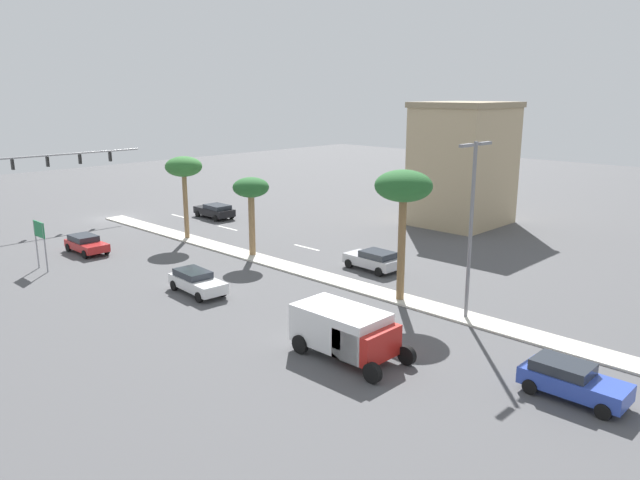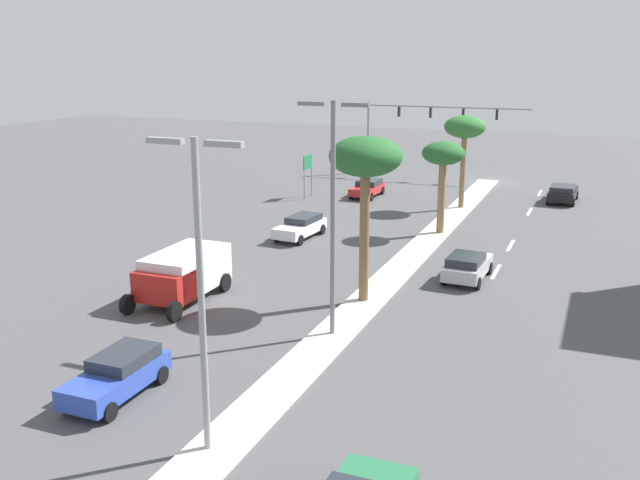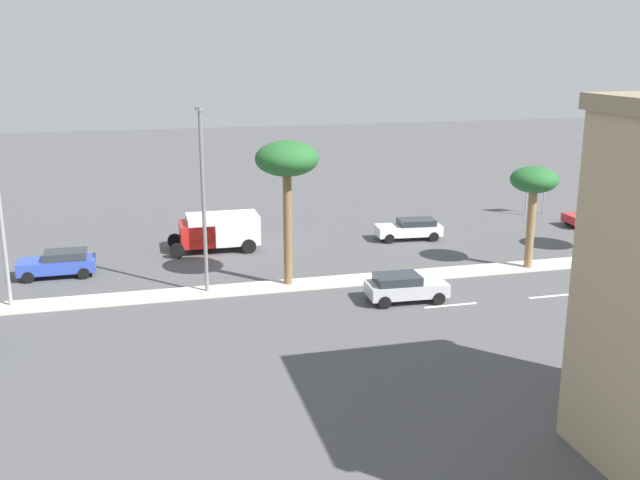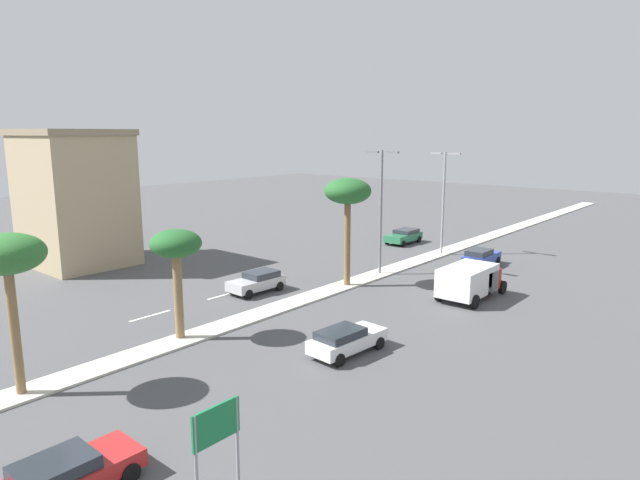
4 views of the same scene
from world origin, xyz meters
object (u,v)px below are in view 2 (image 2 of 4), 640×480
object	(u,v)px
street_lamp_outboard	(333,201)
sedan_blue_outboard	(118,374)
sedan_black_leading	(563,193)
palm_tree_left	(465,129)
traffic_signal_gantry	(410,127)
sedan_white_left	(301,226)
directional_road_sign	(308,167)
palm_tree_right	(366,161)
sedan_red_inboard	(367,188)
street_lamp_near	(200,273)
palm_tree_inboard	(443,157)
sedan_silver_near	(467,266)
box_truck	(181,274)

from	to	relation	value
street_lamp_outboard	sedan_blue_outboard	size ratio (longest dim) A/B	2.29
sedan_black_leading	palm_tree_left	bearing A→B (deg)	38.11
traffic_signal_gantry	sedan_white_left	bearing A→B (deg)	89.80
directional_road_sign	palm_tree_right	distance (m)	25.27
directional_road_sign	sedan_red_inboard	bearing A→B (deg)	-151.41
traffic_signal_gantry	sedan_black_leading	size ratio (longest dim) A/B	3.39
street_lamp_near	sedan_blue_outboard	xyz separation A→B (m)	(4.66, -1.92, -4.75)
palm_tree_left	palm_tree_inboard	world-z (taller)	palm_tree_left
palm_tree_left	palm_tree_right	bearing A→B (deg)	89.60
directional_road_sign	palm_tree_left	size ratio (longest dim) A/B	0.51
directional_road_sign	traffic_signal_gantry	bearing A→B (deg)	-108.83
street_lamp_outboard	street_lamp_near	size ratio (longest dim) A/B	1.04
palm_tree_inboard	sedan_blue_outboard	size ratio (longest dim) A/B	1.41
palm_tree_right	street_lamp_near	xyz separation A→B (m)	(0.09, 14.03, -1.16)
palm_tree_right	sedan_blue_outboard	xyz separation A→B (m)	(4.74, 12.11, -5.91)
sedan_silver_near	box_truck	xyz separation A→B (m)	(11.96, 8.14, 0.52)
traffic_signal_gantry	street_lamp_near	bearing A→B (deg)	98.48
sedan_blue_outboard	palm_tree_right	bearing A→B (deg)	-111.40
traffic_signal_gantry	directional_road_sign	xyz separation A→B (m)	(4.64, 13.61, -2.07)
traffic_signal_gantry	box_truck	world-z (taller)	traffic_signal_gantry
palm_tree_inboard	sedan_white_left	size ratio (longest dim) A/B	1.32
box_truck	palm_tree_inboard	bearing A→B (deg)	-116.53
palm_tree_left	palm_tree_right	xyz separation A→B (m)	(0.16, 22.33, 0.73)
palm_tree_inboard	box_truck	bearing A→B (deg)	63.47
palm_tree_left	sedan_white_left	size ratio (longest dim) A/B	1.54
street_lamp_near	palm_tree_left	bearing A→B (deg)	-90.38
directional_road_sign	street_lamp_outboard	bearing A→B (deg)	115.04
sedan_red_inboard	sedan_silver_near	xyz separation A→B (m)	(-11.70, 18.93, 0.04)
traffic_signal_gantry	street_lamp_near	distance (m)	49.98
sedan_white_left	sedan_silver_near	size ratio (longest dim) A/B	1.08
palm_tree_inboard	palm_tree_right	size ratio (longest dim) A/B	0.76
sedan_blue_outboard	street_lamp_near	bearing A→B (deg)	157.58
palm_tree_left	palm_tree_inboard	distance (m)	8.28
palm_tree_left	street_lamp_near	world-z (taller)	street_lamp_near
sedan_blue_outboard	street_lamp_outboard	bearing A→B (deg)	-122.17
palm_tree_right	street_lamp_near	world-z (taller)	street_lamp_near
box_truck	street_lamp_outboard	bearing A→B (deg)	170.19
street_lamp_outboard	sedan_white_left	distance (m)	16.95
palm_tree_right	box_truck	size ratio (longest dim) A/B	1.36
palm_tree_left	palm_tree_right	distance (m)	22.34
street_lamp_near	sedan_blue_outboard	bearing A→B (deg)	-22.42
traffic_signal_gantry	box_truck	distance (m)	38.50
palm_tree_inboard	palm_tree_right	xyz separation A→B (m)	(0.44, 14.11, 1.68)
directional_road_sign	palm_tree_left	world-z (taller)	palm_tree_left
palm_tree_inboard	sedan_black_leading	bearing A→B (deg)	-115.90
sedan_silver_near	box_truck	size ratio (longest dim) A/B	0.73
traffic_signal_gantry	sedan_red_inboard	world-z (taller)	traffic_signal_gantry
palm_tree_left	sedan_red_inboard	size ratio (longest dim) A/B	1.67
street_lamp_near	sedan_blue_outboard	world-z (taller)	street_lamp_near
street_lamp_near	sedan_white_left	xyz separation A→B (m)	(7.46, -23.93, -4.79)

